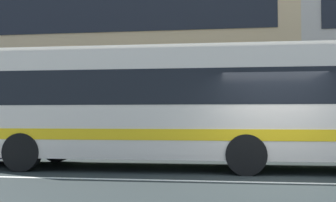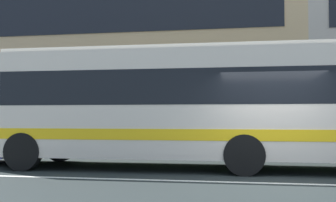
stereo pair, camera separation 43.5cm
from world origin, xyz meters
TOP-DOWN VIEW (x-y plane):
  - ground_plane at (0.00, 0.00)m, footprint 160.00×160.00m
  - lane_centre_line at (0.00, 0.00)m, footprint 60.00×0.16m
  - hedge_row_far at (-2.16, 5.69)m, footprint 12.85×1.10m
  - apartment_block_left at (-10.31, 13.61)m, footprint 24.89×8.82m
  - transit_bus at (-1.45, 2.20)m, footprint 12.04×2.70m

SIDE VIEW (x-z plane):
  - ground_plane at x=0.00m, z-range 0.00..0.00m
  - lane_centre_line at x=0.00m, z-range 0.00..0.01m
  - hedge_row_far at x=-2.16m, z-range 0.00..1.05m
  - transit_bus at x=-1.45m, z-range 0.17..3.44m
  - apartment_block_left at x=-10.31m, z-range 0.00..11.15m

